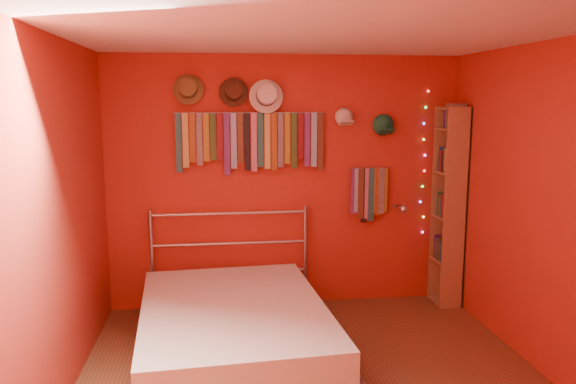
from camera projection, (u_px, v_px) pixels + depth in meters
name	position (u px, v px, depth m)	size (l,w,h in m)	color
back_wall	(286.00, 182.00, 5.59)	(3.50, 0.02, 2.50)	#A2251A
right_wall	(553.00, 213.00, 4.10)	(0.02, 3.50, 2.50)	#A2251A
left_wall	(53.00, 226.00, 3.66)	(0.02, 3.50, 2.50)	#A2251A
ceiling	(318.00, 33.00, 3.67)	(3.50, 3.50, 0.02)	white
tie_rack	(251.00, 139.00, 5.41)	(1.45, 0.03, 0.60)	#A8A8AD
small_tie_rack	(369.00, 192.00, 5.65)	(0.40, 0.03, 0.56)	#A8A8AD
fedora_olive	(188.00, 89.00, 5.23)	(0.29, 0.16, 0.29)	brown
fedora_brown	(234.00, 91.00, 5.29)	(0.28, 0.15, 0.28)	#422617
fedora_white	(266.00, 95.00, 5.33)	(0.33, 0.18, 0.32)	white
cap_white	(344.00, 117.00, 5.50)	(0.18, 0.23, 0.18)	silver
cap_green	(383.00, 125.00, 5.57)	(0.19, 0.24, 0.19)	#166543
fairy_lights	(424.00, 163.00, 5.70)	(0.06, 0.02, 1.47)	#FF3333
reading_lamp	(402.00, 208.00, 5.52)	(0.08, 0.33, 0.10)	#A8A8AD
bookshelf	(452.00, 206.00, 5.62)	(0.25, 0.34, 2.00)	#915E41
bed	(234.00, 328.00, 4.54)	(1.69, 2.17, 1.02)	#A8A8AD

